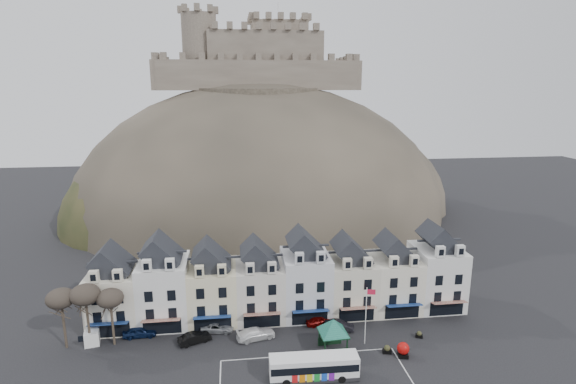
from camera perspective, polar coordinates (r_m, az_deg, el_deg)
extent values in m
plane|color=black|center=(56.30, 1.35, -22.86)|extent=(300.00, 300.00, 0.00)
cube|color=silver|center=(57.57, 3.27, -21.95)|extent=(22.00, 7.50, 0.01)
cube|color=#EFE7CF|center=(69.63, -21.02, -12.41)|extent=(6.80, 8.00, 8.00)
cube|color=#21232A|center=(67.60, -21.39, -8.43)|extent=(6.80, 5.76, 2.80)
cube|color=#EFE7CF|center=(64.91, -23.42, -9.83)|extent=(1.20, 0.80, 1.60)
cube|color=#EFE7CF|center=(64.12, -20.82, -9.87)|extent=(1.20, 0.80, 1.60)
cube|color=black|center=(67.38, -21.63, -15.95)|extent=(5.10, 0.06, 2.20)
cube|color=navy|center=(66.21, -21.88, -15.25)|extent=(5.10, 1.29, 0.43)
cube|color=white|center=(68.04, -15.37, -12.03)|extent=(6.80, 8.00, 9.20)
cube|color=#21232A|center=(65.80, -15.69, -7.46)|extent=(6.80, 5.76, 2.80)
cube|color=white|center=(62.86, -17.50, -8.89)|extent=(1.20, 0.80, 1.60)
cube|color=white|center=(62.37, -14.77, -8.88)|extent=(1.20, 0.80, 1.60)
cube|color=black|center=(66.00, -15.68, -16.12)|extent=(5.10, 0.06, 2.20)
cube|color=maroon|center=(64.80, -15.84, -15.41)|extent=(5.10, 1.29, 0.43)
cube|color=beige|center=(67.62, -9.50, -12.44)|extent=(6.80, 8.00, 8.00)
cube|color=#21232A|center=(65.53, -9.67, -8.35)|extent=(6.80, 5.76, 2.80)
cube|color=beige|center=(62.42, -11.19, -9.85)|extent=(1.20, 0.80, 1.60)
cube|color=beige|center=(62.26, -8.40, -9.80)|extent=(1.20, 0.80, 1.60)
cube|color=black|center=(65.30, -9.54, -16.12)|extent=(5.10, 0.06, 2.20)
cube|color=navy|center=(64.09, -9.60, -15.40)|extent=(5.10, 1.29, 0.43)
cube|color=silver|center=(67.63, -3.60, -12.27)|extent=(6.80, 8.00, 8.00)
cube|color=#21232A|center=(65.54, -3.67, -8.17)|extent=(6.80, 5.76, 2.80)
cube|color=silver|center=(62.26, -4.84, -9.69)|extent=(1.20, 0.80, 1.60)
cube|color=silver|center=(62.43, -2.06, -9.59)|extent=(1.20, 0.80, 1.60)
cube|color=black|center=(65.31, -3.33, -15.93)|extent=(5.10, 0.06, 2.20)
cube|color=maroon|center=(64.09, -3.30, -15.21)|extent=(5.10, 1.29, 0.43)
cube|color=silver|center=(68.06, 2.23, -11.52)|extent=(6.80, 8.00, 9.20)
cube|color=#21232A|center=(65.82, 2.28, -6.94)|extent=(6.80, 5.76, 2.80)
cube|color=silver|center=(62.39, 1.45, -8.40)|extent=(1.20, 0.80, 1.60)
cube|color=silver|center=(62.88, 4.18, -8.26)|extent=(1.20, 0.80, 1.60)
cube|color=black|center=(66.02, 2.80, -15.58)|extent=(5.10, 0.06, 2.20)
cube|color=navy|center=(64.82, 2.91, -14.86)|extent=(5.10, 1.29, 0.43)
cube|color=beige|center=(69.66, 7.87, -11.57)|extent=(6.80, 8.00, 8.00)
cube|color=#21232A|center=(67.63, 8.01, -7.58)|extent=(6.80, 5.76, 2.80)
cube|color=beige|center=(64.15, 7.54, -9.05)|extent=(1.20, 0.80, 1.60)
cube|color=beige|center=(64.94, 10.12, -8.86)|extent=(1.20, 0.80, 1.60)
cube|color=black|center=(67.41, 8.70, -15.07)|extent=(5.10, 0.06, 2.20)
cube|color=maroon|center=(66.23, 8.90, -14.36)|extent=(5.10, 1.29, 0.43)
cube|color=#EEE6CF|center=(71.63, 13.24, -11.09)|extent=(6.80, 8.00, 8.00)
cube|color=#21232A|center=(69.66, 13.47, -7.19)|extent=(6.80, 5.76, 2.80)
cube|color=#EEE6CF|center=(66.13, 13.31, -8.60)|extent=(1.20, 0.80, 1.60)
cube|color=#EEE6CF|center=(67.20, 15.73, -8.39)|extent=(1.20, 0.80, 1.60)
cube|color=black|center=(69.45, 14.29, -14.45)|extent=(5.10, 0.06, 2.20)
cube|color=navy|center=(68.30, 14.56, -13.74)|extent=(5.10, 1.29, 0.43)
cube|color=white|center=(73.94, 18.29, -10.12)|extent=(6.80, 8.00, 9.20)
cube|color=#21232A|center=(71.88, 18.63, -5.87)|extent=(6.80, 5.76, 2.80)
cube|color=white|center=(68.31, 18.77, -7.17)|extent=(1.20, 0.80, 1.60)
cube|color=white|center=(69.64, 21.00, -6.96)|extent=(1.20, 0.80, 1.60)
cube|color=black|center=(72.06, 19.48, -13.76)|extent=(5.10, 0.06, 2.20)
cube|color=maroon|center=(70.96, 19.81, -13.05)|extent=(5.10, 1.29, 0.43)
ellipsoid|color=#322F26|center=(119.77, -3.60, -2.70)|extent=(96.00, 76.00, 68.00)
ellipsoid|color=#283219|center=(114.82, -14.45, -3.83)|extent=(52.00, 44.00, 42.00)
ellipsoid|color=#322F26|center=(127.21, 7.14, -1.81)|extent=(56.00, 48.00, 46.00)
ellipsoid|color=#283219|center=(106.24, -5.27, -4.86)|extent=(40.00, 28.00, 28.00)
ellipsoid|color=#322F26|center=(109.40, 2.06, -4.26)|extent=(36.00, 28.00, 24.00)
cylinder|color=#322F26|center=(115.05, -3.83, 12.29)|extent=(30.00, 30.00, 3.00)
cube|color=brown|center=(111.05, -3.74, 14.58)|extent=(48.00, 2.20, 7.00)
cube|color=brown|center=(131.01, -4.29, 14.40)|extent=(48.00, 2.20, 7.00)
cube|color=brown|center=(122.04, -15.71, 14.02)|extent=(2.20, 22.00, 7.00)
cube|color=brown|center=(124.71, 7.40, 14.37)|extent=(2.20, 22.00, 7.00)
cube|color=brown|center=(121.38, -3.10, 17.09)|extent=(28.00, 18.00, 10.00)
cube|color=brown|center=(123.82, -1.24, 17.73)|extent=(14.00, 12.00, 13.00)
cylinder|color=brown|center=(117.28, -11.13, 16.99)|extent=(8.40, 8.40, 18.00)
cylinder|color=silver|center=(124.81, -1.26, 21.85)|extent=(0.16, 0.16, 5.00)
cylinder|color=#392F24|center=(66.94, -26.53, -15.14)|extent=(0.32, 0.32, 5.74)
ellipsoid|color=#383028|center=(65.17, -26.92, -11.96)|extent=(3.61, 3.61, 2.54)
cylinder|color=#392F24|center=(65.94, -24.00, -15.18)|extent=(0.32, 0.32, 6.02)
ellipsoid|color=#383028|center=(64.08, -24.37, -11.78)|extent=(3.78, 3.78, 2.67)
cylinder|color=#392F24|center=(65.27, -21.36, -15.51)|extent=(0.32, 0.32, 5.46)
ellipsoid|color=#383028|center=(63.53, -21.67, -12.41)|extent=(3.43, 3.43, 2.42)
cube|color=#262628|center=(56.57, 3.29, -22.26)|extent=(10.39, 2.69, 0.47)
cube|color=white|center=(55.78, 3.31, -21.12)|extent=(10.39, 2.64, 2.37)
cube|color=black|center=(55.71, 3.31, -21.01)|extent=(10.19, 2.70, 0.89)
cube|color=white|center=(55.18, 3.32, -20.21)|extent=(10.18, 2.54, 0.23)
cube|color=orange|center=(56.18, 8.81, -19.87)|extent=(0.09, 1.13, 0.26)
cylinder|color=black|center=(56.16, 6.85, -22.53)|extent=(0.91, 0.33, 0.90)
cylinder|color=black|center=(57.85, 6.37, -21.31)|extent=(0.91, 0.33, 0.90)
cylinder|color=black|center=(55.33, -0.21, -23.05)|extent=(0.91, 0.33, 0.90)
cylinder|color=black|center=(57.04, -0.42, -21.79)|extent=(0.91, 0.33, 0.90)
cube|color=black|center=(61.68, 3.98, -17.89)|extent=(0.17, 0.17, 2.55)
cube|color=black|center=(62.38, 6.66, -17.56)|extent=(0.17, 0.17, 2.55)
cube|color=black|center=(59.34, 4.72, -19.30)|extent=(0.17, 0.17, 2.55)
cube|color=black|center=(60.06, 7.51, -18.93)|extent=(0.17, 0.17, 2.55)
cube|color=black|center=(60.18, 5.75, -17.38)|extent=(3.71, 3.71, 0.13)
cone|color=#155C4F|center=(59.69, 5.77, -16.59)|extent=(7.03, 7.03, 1.91)
cube|color=black|center=(61.81, 14.36, -19.37)|extent=(1.55, 1.55, 0.49)
sphere|color=#B70C0A|center=(61.34, 14.41, -18.67)|extent=(1.54, 1.54, 1.54)
cylinder|color=silver|center=(61.46, 9.85, -15.25)|extent=(0.12, 0.12, 8.02)
cube|color=red|center=(59.97, 10.52, -12.38)|extent=(1.09, 0.23, 0.70)
cube|color=white|center=(68.19, -23.56, -16.11)|extent=(2.64, 4.45, 1.90)
cube|color=black|center=(68.02, -23.59, -15.84)|extent=(1.70, 0.43, 0.81)
cube|color=black|center=(61.95, 12.45, -19.14)|extent=(1.20, 0.75, 0.56)
sphere|color=#283219|center=(61.71, 12.48, -18.79)|extent=(0.78, 0.78, 0.78)
cube|color=black|center=(66.17, 16.30, -17.14)|extent=(1.06, 0.80, 0.47)
sphere|color=#283219|center=(65.98, 16.32, -16.86)|extent=(0.66, 0.66, 0.66)
imported|color=#0B1737|center=(66.82, -18.30, -16.46)|extent=(4.52, 1.96, 1.52)
imported|color=black|center=(63.63, -11.76, -17.69)|extent=(4.59, 3.07, 1.43)
imported|color=#989A9F|center=(65.64, -8.96, -16.61)|extent=(4.67, 2.64, 1.25)
imported|color=white|center=(63.40, -4.11, -17.49)|extent=(5.61, 3.37, 1.52)
imported|color=#630705|center=(66.58, 4.02, -15.94)|extent=(4.22, 2.23, 1.37)
imported|color=black|center=(65.56, 6.50, -16.50)|extent=(4.39, 2.61, 1.37)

